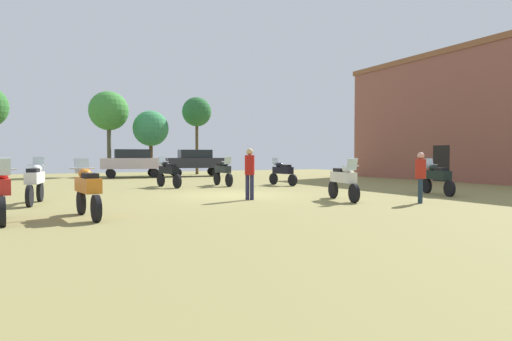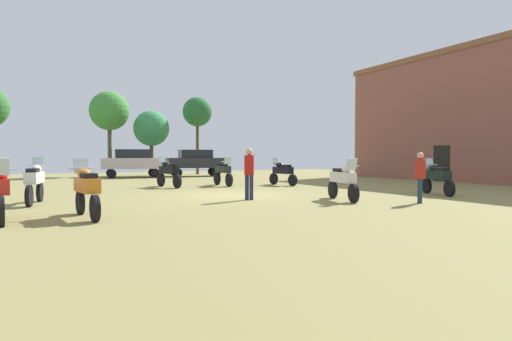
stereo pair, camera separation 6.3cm
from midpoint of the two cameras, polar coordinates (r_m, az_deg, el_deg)
The scene contains 17 objects.
ground_plane at distance 17.05m, azimuth -3.16°, elevation -3.30°, with size 44.00×52.00×0.02m.
brick_building at distance 30.74m, azimuth 27.31°, elevation 6.29°, with size 6.12×17.19×8.01m.
motorcycle_1 at distance 18.61m, azimuth 22.57°, elevation -0.78°, with size 0.86×2.12×1.44m.
motorcycle_2 at distance 22.43m, azimuth -4.43°, elevation -0.13°, with size 0.62×2.17×1.51m.
motorcycle_3 at distance 22.88m, azimuth 3.41°, elevation -0.17°, with size 0.70×2.11×1.44m.
motorcycle_4 at distance 11.68m, azimuth -30.59°, elevation -2.30°, with size 0.62×2.23×1.50m.
motorcycle_5 at distance 21.74m, azimuth -11.50°, elevation -0.22°, with size 0.76×2.27×1.50m.
motorcycle_6 at distance 15.32m, azimuth 11.28°, elevation -1.19°, with size 0.76×2.23×1.46m.
motorcycle_7 at distance 15.59m, azimuth -27.08°, elevation -1.24°, with size 0.72×2.26×1.50m.
motorcycle_9 at distance 11.59m, azimuth -21.34°, elevation -2.24°, with size 0.63×2.25×1.48m.
car_1 at distance 33.28m, azimuth -8.06°, elevation 1.27°, with size 4.49×2.33×2.00m.
car_3 at distance 31.99m, azimuth -15.97°, elevation 1.19°, with size 4.48×2.28×2.00m.
person_1 at distance 15.22m, azimuth -0.96°, elevation 0.11°, with size 0.48×0.48×1.81m.
person_2 at distance 15.12m, azimuth 20.65°, elevation -0.38°, with size 0.48×0.48×1.66m.
tree_1 at distance 35.41m, azimuth -18.80°, elevation 7.35°, with size 2.99×2.99×6.49m.
tree_3 at distance 35.56m, azimuth -13.68°, elevation 5.35°, with size 2.80×2.80×5.12m.
tree_4 at distance 36.95m, azimuth -7.82°, elevation 7.55°, with size 2.44×2.44×6.45m.
Camera 1 is at (-6.90, -15.51, 1.57)m, focal length 30.52 mm.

